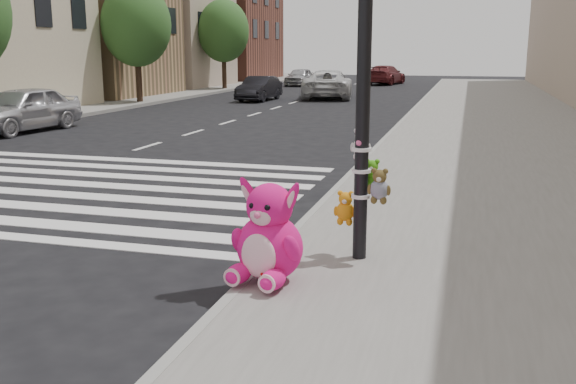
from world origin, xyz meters
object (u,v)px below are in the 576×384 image
at_px(car_dark_far, 259,88).
at_px(car_white_near, 328,84).
at_px(pink_bunny, 268,239).
at_px(signal_pole, 364,122).
at_px(red_teddy, 264,281).
at_px(car_silver_far, 22,109).

bearing_deg(car_dark_far, car_white_near, 42.11).
bearing_deg(pink_bunny, car_white_near, 111.76).
relative_size(signal_pole, car_dark_far, 1.08).
distance_m(signal_pole, car_white_near, 27.16).
xyz_separation_m(pink_bunny, red_teddy, (0.04, -0.27, -0.37)).
bearing_deg(pink_bunny, signal_pole, 63.03).
relative_size(red_teddy, car_dark_far, 0.05).
bearing_deg(car_white_near, pink_bunny, 91.70).
height_order(pink_bunny, car_dark_far, pink_bunny).
xyz_separation_m(pink_bunny, car_white_near, (-5.29, 27.49, 0.14)).
bearing_deg(pink_bunny, red_teddy, -70.53).
relative_size(signal_pole, pink_bunny, 3.56).
distance_m(pink_bunny, car_silver_far, 16.02).
relative_size(signal_pole, car_white_near, 0.75).
bearing_deg(car_dark_far, red_teddy, -69.79).
bearing_deg(signal_pole, pink_bunny, -127.83).
distance_m(car_silver_far, car_dark_far, 14.30).
xyz_separation_m(signal_pole, car_silver_far, (-12.41, 10.00, -1.03)).
distance_m(car_dark_far, car_white_near, 3.93).
xyz_separation_m(signal_pole, car_white_near, (-6.11, 26.44, -1.00)).
distance_m(pink_bunny, car_white_near, 28.00).
distance_m(pink_bunny, car_dark_far, 26.30).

